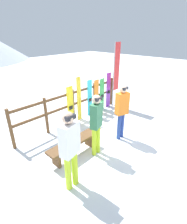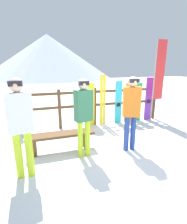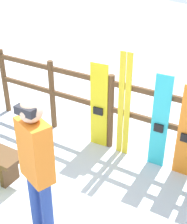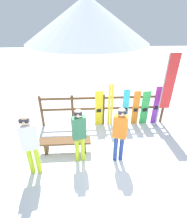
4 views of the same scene
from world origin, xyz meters
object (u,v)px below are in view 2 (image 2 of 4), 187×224
(bench, at_px, (61,138))
(snowboard_orange, at_px, (129,103))
(snowboard_yellow, at_px, (90,105))
(snowboard_purple, at_px, (148,99))
(person_white, at_px, (20,122))
(snowboard_cyan, at_px, (118,103))
(person_plaid_green, at_px, (84,112))
(snowboard_green, at_px, (138,102))
(ski_pair_yellow, at_px, (103,100))
(person_orange, at_px, (131,108))
(rental_flag, at_px, (158,75))

(bench, bearing_deg, snowboard_orange, 29.63)
(snowboard_yellow, distance_m, snowboard_purple, 2.19)
(person_white, height_order, snowboard_cyan, person_white)
(snowboard_purple, bearing_deg, bench, -156.53)
(bench, height_order, person_plaid_green, person_plaid_green)
(snowboard_yellow, bearing_deg, person_plaid_green, -110.67)
(bench, bearing_deg, snowboard_green, 26.54)
(person_white, bearing_deg, bench, 46.14)
(person_white, xyz_separation_m, ski_pair_yellow, (2.34, 2.24, -0.23))
(person_white, distance_m, person_orange, 2.34)
(snowboard_yellow, bearing_deg, person_white, -130.52)
(snowboard_yellow, height_order, snowboard_green, snowboard_yellow)
(person_white, relative_size, ski_pair_yellow, 1.08)
(ski_pair_yellow, xyz_separation_m, rental_flag, (1.86, -0.27, 0.81))
(snowboard_green, bearing_deg, bench, -153.46)
(bench, distance_m, snowboard_yellow, 1.90)
(snowboard_purple, bearing_deg, snowboard_green, -179.98)
(bench, xyz_separation_m, person_orange, (1.57, -0.44, 0.70))
(snowboard_yellow, height_order, ski_pair_yellow, ski_pair_yellow)
(rental_flag, bearing_deg, snowboard_purple, 109.91)
(person_plaid_green, bearing_deg, snowboard_green, 37.10)
(snowboard_orange, distance_m, rental_flag, 1.33)
(person_plaid_green, distance_m, snowboard_yellow, 2.01)
(snowboard_yellow, bearing_deg, ski_pair_yellow, 0.46)
(snowboard_green, bearing_deg, person_white, -148.63)
(snowboard_cyan, relative_size, snowboard_orange, 1.05)
(rental_flag, bearing_deg, person_orange, -139.17)
(person_orange, distance_m, rental_flag, 2.56)
(snowboard_green, bearing_deg, rental_flag, -26.56)
(ski_pair_yellow, relative_size, snowboard_orange, 1.20)
(person_plaid_green, xyz_separation_m, rental_flag, (2.99, 1.59, 0.61))
(ski_pair_yellow, bearing_deg, person_orange, -90.73)
(person_plaid_green, xyz_separation_m, snowboard_purple, (2.89, 1.86, -0.27))
(snowboard_yellow, relative_size, ski_pair_yellow, 0.85)
(person_white, distance_m, ski_pair_yellow, 3.24)
(ski_pair_yellow, bearing_deg, snowboard_purple, -0.11)
(person_orange, relative_size, rental_flag, 0.63)
(person_plaid_green, relative_size, snowboard_yellow, 1.22)
(snowboard_orange, height_order, rental_flag, rental_flag)
(person_orange, bearing_deg, snowboard_orange, 62.40)
(snowboard_cyan, relative_size, snowboard_green, 1.06)
(ski_pair_yellow, relative_size, snowboard_purple, 1.08)
(bench, xyz_separation_m, snowboard_cyan, (2.16, 1.46, 0.38))
(person_orange, relative_size, snowboard_purple, 1.13)
(person_orange, xyz_separation_m, snowboard_cyan, (0.59, 1.89, -0.32))
(person_plaid_green, relative_size, person_white, 0.96)
(person_orange, xyz_separation_m, rental_flag, (1.88, 1.63, 0.60))
(person_plaid_green, height_order, snowboard_yellow, person_plaid_green)
(bench, bearing_deg, rental_flag, 18.99)
(snowboard_cyan, height_order, snowboard_green, snowboard_cyan)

